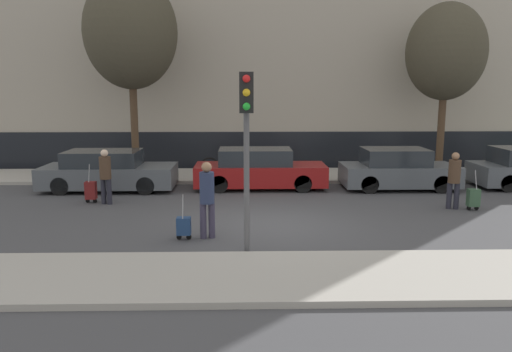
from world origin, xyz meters
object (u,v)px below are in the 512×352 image
(parked_car_1, at_px, (259,170))
(parked_car_2, at_px, (398,170))
(pedestrian_left, at_px, (105,173))
(trolley_right, at_px, (473,198))
(parked_bicycle, at_px, (223,166))
(pedestrian_center, at_px, (207,195))
(bare_tree_near_crossing, at_px, (446,52))
(traffic_light, at_px, (246,127))
(trolley_left, at_px, (91,190))
(bare_tree_down_street, at_px, (131,32))
(parked_car_0, at_px, (108,171))
(trolley_center, at_px, (184,226))
(pedestrian_right, at_px, (454,177))

(parked_car_1, relative_size, parked_car_2, 1.16)
(pedestrian_left, distance_m, trolley_right, 10.78)
(parked_bicycle, bearing_deg, pedestrian_left, -128.42)
(pedestrian_center, bearing_deg, bare_tree_near_crossing, 32.64)
(pedestrian_center, bearing_deg, pedestrian_left, 122.04)
(pedestrian_center, distance_m, traffic_light, 2.24)
(trolley_left, xyz_separation_m, bare_tree_near_crossing, (12.39, 4.35, 4.42))
(trolley_right, bearing_deg, traffic_light, -150.07)
(pedestrian_left, xyz_separation_m, bare_tree_near_crossing, (11.87, 4.53, 3.86))
(bare_tree_down_street, bearing_deg, pedestrian_center, -67.12)
(parked_car_0, height_order, pedestrian_left, pedestrian_left)
(parked_car_0, distance_m, trolley_left, 2.00)
(parked_car_0, height_order, pedestrian_center, pedestrian_center)
(traffic_light, bearing_deg, bare_tree_down_street, 114.98)
(parked_car_1, height_order, trolley_center, parked_car_1)
(parked_car_0, xyz_separation_m, trolley_right, (11.24, -3.19, -0.27))
(parked_car_0, height_order, trolley_left, parked_car_0)
(trolley_center, bearing_deg, parked_car_1, 72.29)
(pedestrian_center, bearing_deg, trolley_left, 124.83)
(parked_bicycle, bearing_deg, pedestrian_right, -36.46)
(bare_tree_near_crossing, bearing_deg, trolley_right, -101.69)
(pedestrian_left, height_order, traffic_light, traffic_light)
(parked_car_1, distance_m, parked_bicycle, 2.33)
(pedestrian_center, xyz_separation_m, bare_tree_near_crossing, (8.56, 8.10, 3.78))
(traffic_light, bearing_deg, pedestrian_right, 33.32)
(pedestrian_right, bearing_deg, trolley_right, 179.94)
(parked_car_0, distance_m, trolley_right, 11.69)
(pedestrian_left, height_order, bare_tree_down_street, bare_tree_down_street)
(trolley_right, bearing_deg, trolley_center, -161.66)
(bare_tree_near_crossing, xyz_separation_m, bare_tree_down_street, (-11.87, -0.26, 0.68))
(parked_car_2, xyz_separation_m, traffic_light, (-5.28, -6.92, 2.03))
(trolley_right, relative_size, traffic_light, 0.31)
(trolley_left, height_order, pedestrian_center, pedestrian_center)
(parked_car_0, height_order, pedestrian_right, pedestrian_right)
(pedestrian_left, xyz_separation_m, bare_tree_down_street, (-0.01, 4.28, 4.55))
(trolley_center, xyz_separation_m, bare_tree_down_street, (-2.77, 7.95, 5.17))
(parked_car_1, distance_m, bare_tree_near_crossing, 8.60)
(parked_bicycle, bearing_deg, trolley_center, -94.24)
(pedestrian_center, relative_size, bare_tree_down_street, 0.24)
(parked_car_0, relative_size, parked_car_1, 0.99)
(pedestrian_right, bearing_deg, trolley_left, 14.78)
(parked_car_1, xyz_separation_m, parked_car_2, (4.82, -0.17, 0.00))
(trolley_center, relative_size, trolley_right, 0.92)
(parked_car_2, height_order, traffic_light, traffic_light)
(trolley_left, distance_m, trolley_right, 11.30)
(parked_car_2, height_order, bare_tree_down_street, bare_tree_down_street)
(parked_car_2, xyz_separation_m, pedestrian_center, (-6.18, -5.71, 0.37))
(parked_car_0, relative_size, trolley_center, 4.22)
(bare_tree_down_street, bearing_deg, parked_car_2, -12.66)
(parked_bicycle, bearing_deg, trolley_left, -133.73)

